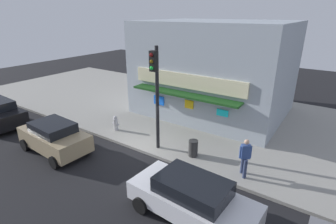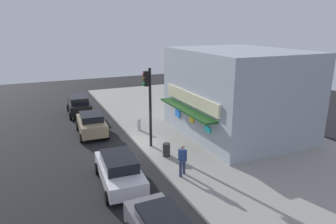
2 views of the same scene
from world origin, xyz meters
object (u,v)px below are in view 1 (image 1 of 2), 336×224
fire_hydrant (116,123)px  parked_car_tan (54,137)px  parked_car_white (192,198)px  pedestrian (245,156)px  traffic_light (156,86)px  trash_can (193,148)px

fire_hydrant → parked_car_tan: 3.60m
fire_hydrant → parked_car_white: 8.10m
fire_hydrant → pedestrian: size_ratio=0.52×
traffic_light → parked_car_white: (3.87, -3.12, -2.72)m
traffic_light → parked_car_tan: 5.95m
fire_hydrant → pedestrian: pedestrian is taller
trash_can → parked_car_tan: (-6.31, -3.44, 0.28)m
fire_hydrant → parked_car_white: size_ratio=0.20×
fire_hydrant → trash_can: size_ratio=1.09×
trash_can → pedestrian: size_ratio=0.48×
traffic_light → pedestrian: size_ratio=3.02×
traffic_light → fire_hydrant: bearing=173.0°
trash_can → parked_car_tan: parked_car_tan is taller
fire_hydrant → pedestrian: bearing=-1.7°
pedestrian → parked_car_white: size_ratio=0.37×
traffic_light → pedestrian: (4.59, 0.19, -2.43)m
trash_can → parked_car_white: 4.01m
trash_can → parked_car_tan: size_ratio=0.20×
fire_hydrant → trash_can: bearing=-0.3°
trash_can → parked_car_white: bearing=-61.5°
fire_hydrant → trash_can: (5.37, -0.03, -0.02)m
parked_car_tan → parked_car_white: size_ratio=0.88×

